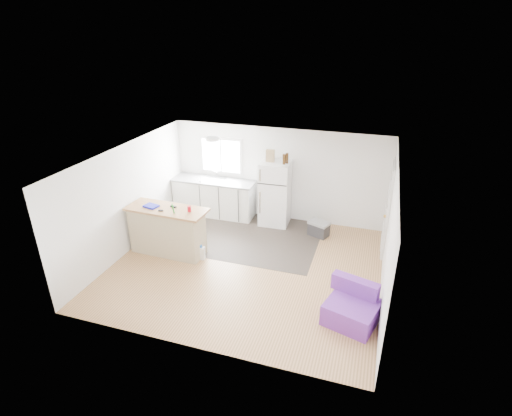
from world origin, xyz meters
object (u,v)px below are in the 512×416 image
(cooler, at_px, (319,228))
(cardboard_box, at_px, (270,156))
(bottle_left, at_px, (284,159))
(purple_seat, at_px, (352,308))
(blue_tray, at_px, (151,206))
(peninsula, at_px, (168,230))
(mop, at_px, (174,248))
(kitchen_cabinets, at_px, (214,197))
(refrigerator, at_px, (275,193))
(cleaner_jug, at_px, (201,253))
(bottle_right, at_px, (287,158))
(red_cup, at_px, (189,209))

(cooler, height_order, cardboard_box, cardboard_box)
(cooler, relative_size, bottle_left, 2.26)
(cooler, bearing_deg, purple_seat, -47.87)
(blue_tray, bearing_deg, bottle_left, 40.43)
(peninsula, height_order, mop, mop)
(kitchen_cabinets, xyz_separation_m, refrigerator, (1.68, -0.02, 0.32))
(cleaner_jug, height_order, bottle_right, bottle_right)
(refrigerator, xyz_separation_m, cleaner_jug, (-1.06, -2.19, -0.67))
(cleaner_jug, xyz_separation_m, mop, (-0.60, -0.11, 0.08))
(purple_seat, distance_m, mop, 4.03)
(peninsula, bearing_deg, purple_seat, -12.55)
(refrigerator, height_order, red_cup, refrigerator)
(cooler, bearing_deg, bottle_right, -177.86)
(cardboard_box, xyz_separation_m, bottle_left, (0.37, -0.09, -0.02))
(kitchen_cabinets, height_order, cardboard_box, cardboard_box)
(cleaner_jug, distance_m, blue_tray, 1.49)
(mop, height_order, bottle_right, bottle_right)
(cardboard_box, bearing_deg, cleaner_jug, -112.91)
(cardboard_box, relative_size, bottle_right, 1.20)
(kitchen_cabinets, xyz_separation_m, bottle_left, (1.91, -0.12, 1.27))
(refrigerator, xyz_separation_m, purple_seat, (2.26, -3.20, -0.57))
(blue_tray, height_order, bottle_right, bottle_right)
(cleaner_jug, bearing_deg, bottle_left, 54.90)
(cleaner_jug, distance_m, bottle_left, 2.94)
(mop, bearing_deg, cardboard_box, 54.50)
(cooler, height_order, purple_seat, purple_seat)
(refrigerator, height_order, blue_tray, refrigerator)
(kitchen_cabinets, relative_size, bottle_right, 8.83)
(cleaner_jug, distance_m, mop, 0.62)
(refrigerator, height_order, cardboard_box, cardboard_box)
(blue_tray, bearing_deg, cleaner_jug, -1.11)
(cardboard_box, bearing_deg, cooler, -13.42)
(kitchen_cabinets, bearing_deg, cardboard_box, -2.11)
(refrigerator, relative_size, cleaner_jug, 4.77)
(refrigerator, bearing_deg, bottle_right, -2.77)
(cooler, relative_size, cardboard_box, 1.89)
(red_cup, relative_size, bottle_left, 0.48)
(cardboard_box, distance_m, bottle_right, 0.41)
(kitchen_cabinets, distance_m, refrigerator, 1.71)
(cooler, bearing_deg, cleaner_jug, -118.74)
(purple_seat, distance_m, bottle_right, 4.06)
(cleaner_jug, bearing_deg, cardboard_box, 63.60)
(cooler, bearing_deg, mop, -123.75)
(kitchen_cabinets, xyz_separation_m, blue_tray, (-0.52, -2.18, 0.61))
(cleaner_jug, height_order, cardboard_box, cardboard_box)
(red_cup, xyz_separation_m, bottle_left, (1.53, 2.03, 0.62))
(mop, height_order, blue_tray, mop)
(cardboard_box, bearing_deg, blue_tray, -133.74)
(peninsula, height_order, purple_seat, peninsula)
(refrigerator, height_order, cooler, refrigerator)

